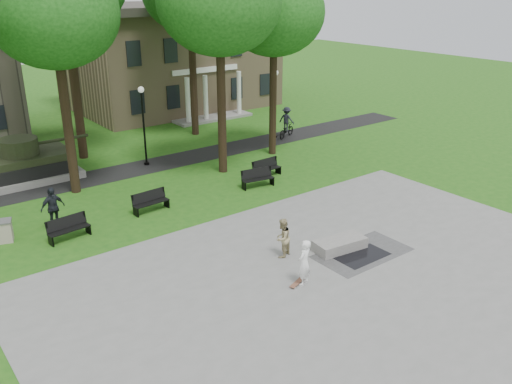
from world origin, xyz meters
The scene contains 22 objects.
ground centered at (0.00, 0.00, 0.00)m, with size 120.00×120.00×0.00m, color #1D5113.
plaza centered at (0.00, -5.00, 0.01)m, with size 22.00×16.00×0.02m, color gray.
footpath centered at (0.00, 12.00, 0.01)m, with size 44.00×2.60×0.01m, color black.
building_right centered at (10.00, 26.00, 4.34)m, with size 17.00×12.00×8.60m.
tree_1 centered at (-4.50, 10.50, 8.95)m, with size 6.20×6.20×11.63m.
tree_2 centered at (3.50, 8.50, 9.32)m, with size 6.60×6.60×12.16m.
tree_3 centered at (8.00, 9.50, 8.60)m, with size 6.00×6.00×11.19m.
lamp_mid centered at (0.50, 12.30, 2.79)m, with size 0.36×0.36×4.73m.
lamp_right centered at (10.50, 12.30, 2.79)m, with size 0.36×0.36×4.73m.
tank_monument centered at (-6.46, 14.00, 0.86)m, with size 7.45×3.40×2.40m.
puddle centered at (2.13, -3.60, 0.02)m, with size 2.20×1.20×0.00m, color black.
concrete_block centered at (1.83, -2.59, 0.24)m, with size 2.20×1.00×0.45m, color gray.
skateboard centered at (-1.43, -3.62, 0.06)m, with size 0.78×0.20×0.07m, color brown.
skateboarder centered at (-1.21, -3.74, 0.90)m, with size 0.64×0.42×1.77m, color white.
friend_watching centered at (-0.46, -1.62, 0.83)m, with size 0.79×0.62×1.63m, color tan.
pedestrian_walker centered at (-6.85, 6.67, 0.97)m, with size 1.14×0.48×1.95m, color black.
cyclist centered at (11.18, 11.88, 0.89)m, with size 2.09×1.41×2.18m.
park_bench_0 centered at (-6.72, 5.20, 0.52)m, with size 1.84×0.72×1.00m.
park_bench_1 centered at (-2.54, 5.79, 0.52)m, with size 1.83×0.65×1.00m.
park_bench_2 centered at (3.55, 5.31, 0.52)m, with size 1.85×0.83×1.00m.
park_bench_3 centered at (4.97, 6.31, 0.52)m, with size 1.82×0.59×1.00m.
trash_bin centered at (-8.97, 6.61, 0.49)m, with size 0.83×0.83×0.96m.
Camera 1 is at (-13.06, -16.42, 10.43)m, focal length 38.00 mm.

